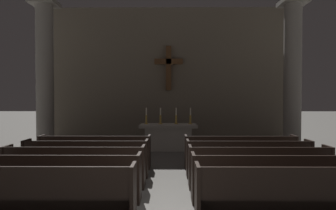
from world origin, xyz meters
name	(u,v)px	position (x,y,z in m)	size (l,w,h in m)	color
pew_left_row_1	(39,193)	(-2.08, -0.04, 0.48)	(3.17, 0.50, 0.95)	black
pew_left_row_2	(60,177)	(-2.08, 0.93, 0.48)	(3.17, 0.50, 0.95)	black
pew_left_row_3	(75,166)	(-2.08, 1.91, 0.48)	(3.17, 0.50, 0.95)	black
pew_left_row_4	(86,158)	(-2.08, 2.88, 0.48)	(3.17, 0.50, 0.95)	black
pew_left_row_5	(95,152)	(-2.08, 3.85, 0.48)	(3.17, 0.50, 0.95)	black
pew_right_row_1	(293,193)	(2.08, -0.04, 0.48)	(3.17, 0.50, 0.95)	black
pew_right_row_2	(273,178)	(2.08, 0.93, 0.48)	(3.17, 0.50, 0.95)	black
pew_right_row_3	(259,167)	(2.08, 1.91, 0.48)	(3.17, 0.50, 0.95)	black
pew_right_row_4	(248,158)	(2.08, 2.88, 0.48)	(3.17, 0.50, 0.95)	black
pew_right_row_5	(240,152)	(2.08, 3.85, 0.48)	(3.17, 0.50, 0.95)	black
column_left_second	(45,78)	(-4.73, 6.87, 2.77)	(0.99, 0.99, 5.72)	gray
column_right_second	(292,78)	(4.73, 6.87, 2.77)	(0.99, 0.99, 5.72)	gray
altar	(168,136)	(0.00, 6.92, 0.53)	(2.20, 0.90, 1.01)	#A8A399
candlestick_outer_left	(146,119)	(-0.85, 6.92, 1.21)	(0.16, 0.16, 0.62)	#B79338
candlestick_inner_left	(160,119)	(-0.30, 6.92, 1.21)	(0.16, 0.16, 0.62)	#B79338
candlestick_inner_right	(176,119)	(0.30, 6.92, 1.21)	(0.16, 0.16, 0.62)	#B79338
candlestick_outer_right	(190,119)	(0.85, 6.92, 1.21)	(0.16, 0.16, 0.62)	#B79338
apse_with_cross	(169,75)	(0.00, 9.15, 3.04)	(10.51, 0.48, 6.07)	#706656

